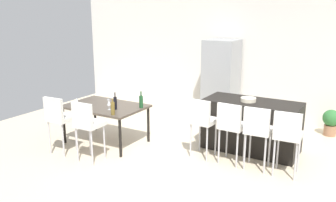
# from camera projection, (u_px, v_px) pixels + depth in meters

# --- Properties ---
(ground_plane) EXTENTS (10.00, 10.00, 0.00)m
(ground_plane) POSITION_uv_depth(u_px,v_px,m) (209.00, 157.00, 6.28)
(ground_plane) COLOR beige
(back_wall) EXTENTS (10.00, 0.12, 2.90)m
(back_wall) POSITION_uv_depth(u_px,v_px,m) (260.00, 57.00, 8.18)
(back_wall) COLOR silver
(back_wall) RESTS_ON ground_plane
(kitchen_island) EXTENTS (1.69, 0.77, 0.92)m
(kitchen_island) POSITION_uv_depth(u_px,v_px,m) (251.00, 126.00, 6.49)
(kitchen_island) COLOR black
(kitchen_island) RESTS_ON ground_plane
(bar_chair_left) EXTENTS (0.43, 0.43, 1.05)m
(bar_chair_left) POSITION_uv_depth(u_px,v_px,m) (202.00, 119.00, 6.10)
(bar_chair_left) COLOR silver
(bar_chair_left) RESTS_ON ground_plane
(bar_chair_middle) EXTENTS (0.42, 0.42, 1.05)m
(bar_chair_middle) POSITION_uv_depth(u_px,v_px,m) (231.00, 124.00, 5.84)
(bar_chair_middle) COLOR silver
(bar_chair_middle) RESTS_ON ground_plane
(bar_chair_right) EXTENTS (0.42, 0.42, 1.05)m
(bar_chair_right) POSITION_uv_depth(u_px,v_px,m) (258.00, 128.00, 5.62)
(bar_chair_right) COLOR silver
(bar_chair_right) RESTS_ON ground_plane
(bar_chair_far) EXTENTS (0.42, 0.42, 1.05)m
(bar_chair_far) POSITION_uv_depth(u_px,v_px,m) (288.00, 133.00, 5.39)
(bar_chair_far) COLOR silver
(bar_chair_far) RESTS_ON ground_plane
(dining_table) EXTENTS (1.48, 0.99, 0.74)m
(dining_table) POSITION_uv_depth(u_px,v_px,m) (106.00, 108.00, 6.81)
(dining_table) COLOR #4C4238
(dining_table) RESTS_ON ground_plane
(dining_chair_near) EXTENTS (0.42, 0.42, 1.05)m
(dining_chair_near) POSITION_uv_depth(u_px,v_px,m) (59.00, 116.00, 6.25)
(dining_chair_near) COLOR silver
(dining_chair_near) RESTS_ON ground_plane
(dining_chair_far) EXTENTS (0.41, 0.41, 1.05)m
(dining_chair_far) POSITION_uv_depth(u_px,v_px,m) (87.00, 122.00, 5.92)
(dining_chair_far) COLOR silver
(dining_chair_far) RESTS_ON ground_plane
(wine_bottle_middle) EXTENTS (0.07, 0.07, 0.28)m
(wine_bottle_middle) POSITION_uv_depth(u_px,v_px,m) (113.00, 108.00, 6.17)
(wine_bottle_middle) COLOR brown
(wine_bottle_middle) RESTS_ON dining_table
(wine_bottle_corner) EXTENTS (0.07, 0.07, 0.31)m
(wine_bottle_corner) POSITION_uv_depth(u_px,v_px,m) (141.00, 101.00, 6.60)
(wine_bottle_corner) COLOR #194723
(wine_bottle_corner) RESTS_ON dining_table
(wine_bottle_right) EXTENTS (0.06, 0.06, 0.32)m
(wine_bottle_right) POSITION_uv_depth(u_px,v_px,m) (115.00, 103.00, 6.49)
(wine_bottle_right) COLOR black
(wine_bottle_right) RESTS_ON dining_table
(wine_glass_left) EXTENTS (0.07, 0.07, 0.17)m
(wine_glass_left) POSITION_uv_depth(u_px,v_px,m) (77.00, 101.00, 6.65)
(wine_glass_left) COLOR silver
(wine_glass_left) RESTS_ON dining_table
(wine_glass_far) EXTENTS (0.07, 0.07, 0.17)m
(wine_glass_far) POSITION_uv_depth(u_px,v_px,m) (108.00, 94.00, 7.16)
(wine_glass_far) COLOR silver
(wine_glass_far) RESTS_ON dining_table
(wine_glass_near) EXTENTS (0.07, 0.07, 0.17)m
(wine_glass_near) POSITION_uv_depth(u_px,v_px,m) (109.00, 103.00, 6.48)
(wine_glass_near) COLOR silver
(wine_glass_near) RESTS_ON dining_table
(refrigerator) EXTENTS (0.72, 0.68, 1.84)m
(refrigerator) POSITION_uv_depth(u_px,v_px,m) (221.00, 80.00, 8.32)
(refrigerator) COLOR #939699
(refrigerator) RESTS_ON ground_plane
(fruit_bowl) EXTENTS (0.27, 0.27, 0.07)m
(fruit_bowl) POSITION_uv_depth(u_px,v_px,m) (248.00, 100.00, 6.35)
(fruit_bowl) COLOR beige
(fruit_bowl) RESTS_ON kitchen_island
(potted_plant) EXTENTS (0.34, 0.34, 0.54)m
(potted_plant) POSITION_uv_depth(u_px,v_px,m) (331.00, 121.00, 7.27)
(potted_plant) COLOR #996B4C
(potted_plant) RESTS_ON ground_plane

